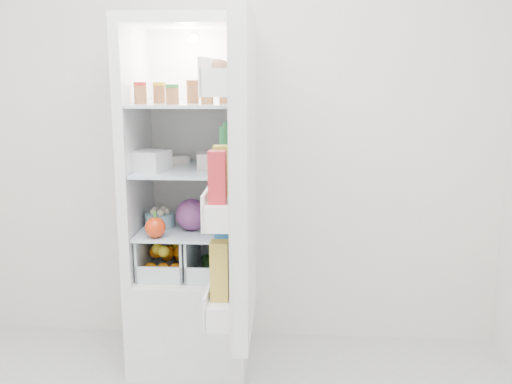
# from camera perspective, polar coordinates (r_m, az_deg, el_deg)

# --- Properties ---
(room_walls) EXTENTS (3.02, 3.02, 2.61)m
(room_walls) POSITION_cam_1_polar(r_m,az_deg,el_deg) (1.69, -7.52, 13.66)
(room_walls) COLOR white
(room_walls) RESTS_ON ground
(refrigerator) EXTENTS (0.60, 0.60, 1.80)m
(refrigerator) POSITION_cam_1_polar(r_m,az_deg,el_deg) (3.08, -6.34, -4.60)
(refrigerator) COLOR silver
(refrigerator) RESTS_ON ground
(shelf_low) EXTENTS (0.49, 0.53, 0.01)m
(shelf_low) POSITION_cam_1_polar(r_m,az_deg,el_deg) (3.00, -6.58, -3.57)
(shelf_low) COLOR silver
(shelf_low) RESTS_ON refrigerator
(shelf_mid) EXTENTS (0.49, 0.53, 0.02)m
(shelf_mid) POSITION_cam_1_polar(r_m,az_deg,el_deg) (2.93, -6.72, 2.29)
(shelf_mid) COLOR silver
(shelf_mid) RESTS_ON refrigerator
(shelf_top) EXTENTS (0.49, 0.53, 0.02)m
(shelf_top) POSITION_cam_1_polar(r_m,az_deg,el_deg) (2.89, -6.88, 8.74)
(shelf_top) COLOR silver
(shelf_top) RESTS_ON refrigerator
(crisper_left) EXTENTS (0.23, 0.46, 0.22)m
(crisper_left) POSITION_cam_1_polar(r_m,az_deg,el_deg) (3.06, -8.79, -5.86)
(crisper_left) COLOR silver
(crisper_left) RESTS_ON refrigerator
(crisper_right) EXTENTS (0.23, 0.46, 0.22)m
(crisper_right) POSITION_cam_1_polar(r_m,az_deg,el_deg) (3.02, -4.21, -6.00)
(crisper_right) COLOR silver
(crisper_right) RESTS_ON refrigerator
(condiment_jars) EXTENTS (0.46, 0.16, 0.08)m
(condiment_jars) POSITION_cam_1_polar(r_m,az_deg,el_deg) (2.78, -7.32, 9.64)
(condiment_jars) COLOR #B21919
(condiment_jars) RESTS_ON shelf_top
(squeeze_bottle) EXTENTS (0.06, 0.06, 0.17)m
(squeeze_bottle) POSITION_cam_1_polar(r_m,az_deg,el_deg) (2.89, -2.71, 10.66)
(squeeze_bottle) COLOR white
(squeeze_bottle) RESTS_ON shelf_top
(tub_white) EXTENTS (0.20, 0.20, 0.10)m
(tub_white) POSITION_cam_1_polar(r_m,az_deg,el_deg) (2.85, -10.51, 3.07)
(tub_white) COLOR silver
(tub_white) RESTS_ON shelf_mid
(tub_cream) EXTENTS (0.15, 0.15, 0.08)m
(tub_cream) POSITION_cam_1_polar(r_m,az_deg,el_deg) (2.91, -4.63, 3.19)
(tub_cream) COLOR silver
(tub_cream) RESTS_ON shelf_mid
(tin_red) EXTENTS (0.08, 0.08, 0.05)m
(tin_red) POSITION_cam_1_polar(r_m,az_deg,el_deg) (2.78, -3.21, 2.52)
(tin_red) COLOR red
(tin_red) RESTS_ON shelf_mid
(foil_tray) EXTENTS (0.17, 0.15, 0.04)m
(foil_tray) POSITION_cam_1_polar(r_m,az_deg,el_deg) (3.12, -8.08, 3.33)
(foil_tray) COLOR silver
(foil_tray) RESTS_ON shelf_mid
(red_cabbage) EXTENTS (0.16, 0.16, 0.16)m
(red_cabbage) POSITION_cam_1_polar(r_m,az_deg,el_deg) (2.90, -6.45, -2.27)
(red_cabbage) COLOR #511F5B
(red_cabbage) RESTS_ON shelf_low
(bell_pepper) EXTENTS (0.10, 0.10, 0.10)m
(bell_pepper) POSITION_cam_1_polar(r_m,az_deg,el_deg) (2.81, -10.03, -3.52)
(bell_pepper) COLOR red
(bell_pepper) RESTS_ON shelf_low
(mushroom_bowl) EXTENTS (0.20, 0.20, 0.07)m
(mushroom_bowl) POSITION_cam_1_polar(r_m,az_deg,el_deg) (3.00, -9.56, -2.79)
(mushroom_bowl) COLOR #84B6C4
(mushroom_bowl) RESTS_ON shelf_low
(citrus_pile) EXTENTS (0.20, 0.31, 0.16)m
(citrus_pile) POSITION_cam_1_polar(r_m,az_deg,el_deg) (3.05, -8.85, -6.44)
(citrus_pile) COLOR orange
(citrus_pile) RESTS_ON refrigerator
(veg_pile) EXTENTS (0.16, 0.30, 0.10)m
(veg_pile) POSITION_cam_1_polar(r_m,az_deg,el_deg) (3.03, -4.11, -6.86)
(veg_pile) COLOR #1C4416
(veg_pile) RESTS_ON refrigerator
(fridge_door) EXTENTS (0.18, 0.60, 1.30)m
(fridge_door) POSITION_cam_1_polar(r_m,az_deg,el_deg) (2.32, -1.84, 0.87)
(fridge_door) COLOR silver
(fridge_door) RESTS_ON refrigerator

